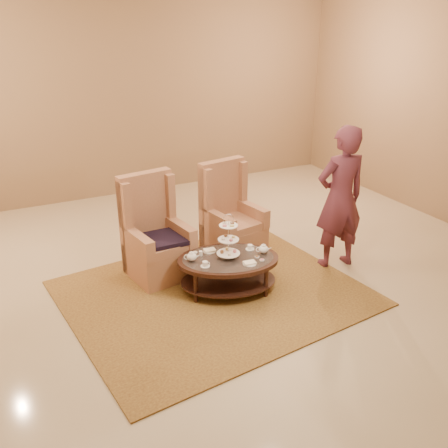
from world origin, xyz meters
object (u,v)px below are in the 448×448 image
person (340,198)px  tea_table (228,264)px  armchair_left (155,242)px  armchair_right (230,223)px

person → tea_table: bearing=4.4°
armchair_left → tea_table: bearing=-60.9°
tea_table → person: bearing=17.3°
armchair_left → armchair_right: (1.13, 0.17, -0.01)m
armchair_left → armchair_right: 1.14m
tea_table → person: person is taller
armchair_right → person: size_ratio=0.68×
tea_table → armchair_right: armchair_right is taller
tea_table → armchair_left: bearing=145.9°
armchair_right → person: (1.04, -0.97, 0.50)m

